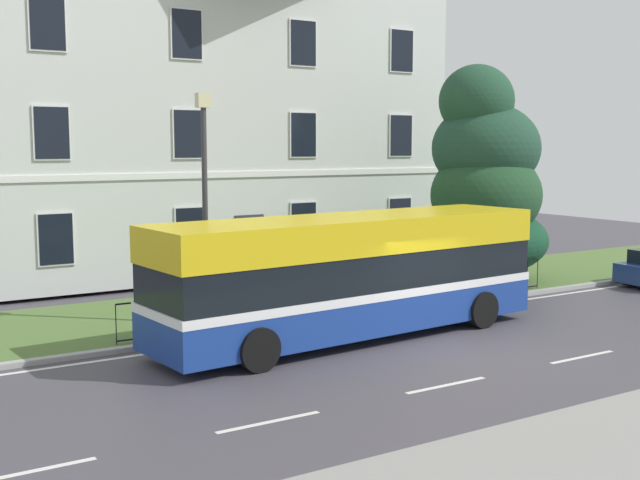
{
  "coord_description": "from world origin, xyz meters",
  "views": [
    {
      "loc": [
        -12.3,
        -13.54,
        4.76
      ],
      "look_at": [
        -1.56,
        3.65,
        2.33
      ],
      "focal_mm": 44.89,
      "sensor_mm": 36.0,
      "label": 1
    }
  ],
  "objects_px": {
    "evergreen_tree": "(484,188)",
    "litter_bin": "(422,283)",
    "georgian_townhouse": "(194,103)",
    "single_decker_bus": "(352,274)",
    "street_lamp_post": "(205,192)"
  },
  "relations": [
    {
      "from": "single_decker_bus",
      "to": "street_lamp_post",
      "type": "distance_m",
      "value": 4.34
    },
    {
      "from": "georgian_townhouse",
      "to": "evergreen_tree",
      "type": "bearing_deg",
      "value": -55.92
    },
    {
      "from": "evergreen_tree",
      "to": "litter_bin",
      "type": "height_order",
      "value": "evergreen_tree"
    },
    {
      "from": "georgian_townhouse",
      "to": "litter_bin",
      "type": "distance_m",
      "value": 12.67
    },
    {
      "from": "evergreen_tree",
      "to": "litter_bin",
      "type": "bearing_deg",
      "value": -157.87
    },
    {
      "from": "single_decker_bus",
      "to": "litter_bin",
      "type": "distance_m",
      "value": 4.84
    },
    {
      "from": "single_decker_bus",
      "to": "litter_bin",
      "type": "relative_size",
      "value": 10.04
    },
    {
      "from": "evergreen_tree",
      "to": "street_lamp_post",
      "type": "distance_m",
      "value": 10.7
    },
    {
      "from": "single_decker_bus",
      "to": "litter_bin",
      "type": "xyz_separation_m",
      "value": [
        4.13,
        2.34,
        -0.94
      ]
    },
    {
      "from": "evergreen_tree",
      "to": "street_lamp_post",
      "type": "xyz_separation_m",
      "value": [
        -10.64,
        -1.05,
        0.25
      ]
    },
    {
      "from": "georgian_townhouse",
      "to": "evergreen_tree",
      "type": "distance_m",
      "value": 11.81
    },
    {
      "from": "single_decker_bus",
      "to": "litter_bin",
      "type": "height_order",
      "value": "single_decker_bus"
    },
    {
      "from": "georgian_townhouse",
      "to": "street_lamp_post",
      "type": "relative_size",
      "value": 3.03
    },
    {
      "from": "evergreen_tree",
      "to": "single_decker_bus",
      "type": "distance_m",
      "value": 9.12
    },
    {
      "from": "street_lamp_post",
      "to": "litter_bin",
      "type": "xyz_separation_m",
      "value": [
        6.73,
        -0.54,
        -2.91
      ]
    }
  ]
}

